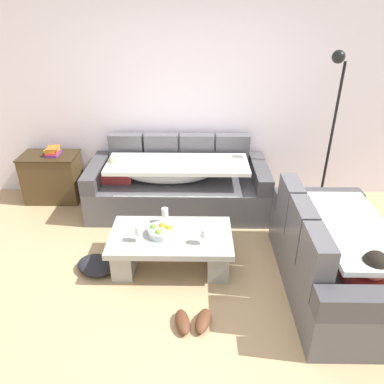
{
  "coord_description": "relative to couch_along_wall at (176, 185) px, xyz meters",
  "views": [
    {
      "loc": [
        0.08,
        -2.51,
        2.43
      ],
      "look_at": [
        0.03,
        1.03,
        0.55
      ],
      "focal_mm": 34.31,
      "sensor_mm": 36.0,
      "label": 1
    }
  ],
  "objects": [
    {
      "name": "side_cabinet",
      "position": [
        -1.66,
        0.23,
        -0.01
      ],
      "size": [
        0.72,
        0.44,
        0.64
      ],
      "color": "#4A371F",
      "rests_on": "ground_plane"
    },
    {
      "name": "ground_plane",
      "position": [
        0.18,
        -1.62,
        -0.33
      ],
      "size": [
        14.0,
        14.0,
        0.0
      ],
      "primitive_type": "plane",
      "color": "tan"
    },
    {
      "name": "wine_glass_near_right",
      "position": [
        0.33,
        -1.31,
        0.16
      ],
      "size": [
        0.07,
        0.07,
        0.17
      ],
      "color": "silver",
      "rests_on": "coffee_table"
    },
    {
      "name": "floor_lamp",
      "position": [
        1.82,
        0.03,
        0.78
      ],
      "size": [
        0.33,
        0.31,
        1.95
      ],
      "color": "black",
      "rests_on": "ground_plane"
    },
    {
      "name": "open_magazine",
      "position": [
        0.23,
        -1.17,
        0.05
      ],
      "size": [
        0.28,
        0.21,
        0.01
      ],
      "primitive_type": "cube",
      "rotation": [
        0.0,
        0.0,
        -0.01
      ],
      "color": "white",
      "rests_on": "coffee_table"
    },
    {
      "name": "wine_glass_near_left",
      "position": [
        -0.28,
        -1.28,
        0.16
      ],
      "size": [
        0.07,
        0.07,
        0.17
      ],
      "color": "silver",
      "rests_on": "coffee_table"
    },
    {
      "name": "pair_of_shoes",
      "position": [
        0.24,
        -1.95,
        -0.29
      ],
      "size": [
        0.35,
        0.3,
        0.09
      ],
      "color": "#59331E",
      "rests_on": "ground_plane"
    },
    {
      "name": "crumpled_garment",
      "position": [
        -0.74,
        -1.25,
        -0.27
      ],
      "size": [
        0.5,
        0.46,
        0.12
      ],
      "primitive_type": "ellipsoid",
      "rotation": [
        0.0,
        0.0,
        2.7
      ],
      "color": "#232328",
      "rests_on": "ground_plane"
    },
    {
      "name": "coffee_table",
      "position": [
        0.01,
        -1.17,
        -0.09
      ],
      "size": [
        1.2,
        0.68,
        0.38
      ],
      "color": "#9B9D98",
      "rests_on": "ground_plane"
    },
    {
      "name": "fruit_bowl",
      "position": [
        -0.08,
        -1.16,
        0.09
      ],
      "size": [
        0.28,
        0.28,
        0.1
      ],
      "color": "silver",
      "rests_on": "coffee_table"
    },
    {
      "name": "book_stack_on_cabinet",
      "position": [
        -1.59,
        0.23,
        0.36
      ],
      "size": [
        0.18,
        0.22,
        0.11
      ],
      "color": "#72337F",
      "rests_on": "side_cabinet"
    },
    {
      "name": "back_wall",
      "position": [
        0.18,
        0.53,
        1.02
      ],
      "size": [
        9.0,
        0.1,
        2.7
      ],
      "primitive_type": "cube",
      "color": "white",
      "rests_on": "ground_plane"
    },
    {
      "name": "couch_along_wall",
      "position": [
        0.0,
        0.0,
        0.0
      ],
      "size": [
        2.21,
        0.92,
        0.88
      ],
      "color": "#555459",
      "rests_on": "ground_plane"
    },
    {
      "name": "couch_near_window",
      "position": [
        1.54,
        -1.45,
        0.0
      ],
      "size": [
        0.92,
        1.7,
        0.88
      ],
      "rotation": [
        0.0,
        0.0,
        1.57
      ],
      "color": "#555459",
      "rests_on": "ground_plane"
    },
    {
      "name": "wine_glass_far_back",
      "position": [
        -0.06,
        -0.95,
        0.16
      ],
      "size": [
        0.07,
        0.07,
        0.17
      ],
      "color": "silver",
      "rests_on": "coffee_table"
    }
  ]
}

